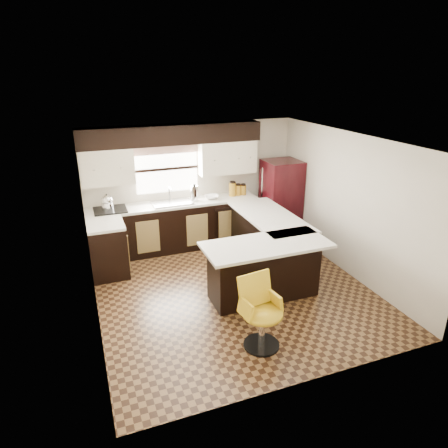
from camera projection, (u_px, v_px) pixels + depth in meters
name	position (u px, v px, depth m)	size (l,w,h in m)	color
floor	(233.00, 289.00, 6.49)	(4.40, 4.40, 0.00)	#49301A
ceiling	(234.00, 141.00, 5.61)	(4.40, 4.40, 0.00)	silver
wall_back	(192.00, 184.00, 7.97)	(4.40, 4.40, 0.00)	beige
wall_front	(312.00, 291.00, 4.14)	(4.40, 4.40, 0.00)	beige
wall_left	(88.00, 240.00, 5.36)	(4.40, 4.40, 0.00)	beige
wall_right	(348.00, 205.00, 6.74)	(4.40, 4.40, 0.00)	beige
base_cab_back	(176.00, 227.00, 7.83)	(3.30, 0.60, 0.90)	black
base_cab_left	(108.00, 250.00, 6.82)	(0.60, 0.70, 0.90)	black
counter_back	(175.00, 204.00, 7.66)	(3.30, 0.60, 0.04)	silver
counter_left	(105.00, 225.00, 6.65)	(0.60, 0.70, 0.04)	silver
soffit	(172.00, 134.00, 7.31)	(3.40, 0.35, 0.36)	black
upper_cab_left	(107.00, 167.00, 7.09)	(0.94, 0.35, 0.64)	beige
upper_cab_right	(227.00, 157.00, 7.85)	(1.14, 0.35, 0.64)	beige
window_pane	(167.00, 169.00, 7.66)	(1.20, 0.02, 0.90)	white
valance	(166.00, 149.00, 7.48)	(1.30, 0.06, 0.18)	#D19B93
sink	(172.00, 203.00, 7.61)	(0.75, 0.45, 0.03)	#B2B2B7
dishwasher	(228.00, 226.00, 7.92)	(0.58, 0.03, 0.78)	black
cooktop	(110.00, 210.00, 7.24)	(0.58, 0.50, 0.03)	black
peninsula_long	(266.00, 241.00, 7.17)	(0.60, 1.95, 0.90)	black
peninsula_return	(264.00, 270.00, 6.14)	(1.65, 0.60, 0.90)	black
counter_pen_long	(270.00, 217.00, 7.01)	(0.84, 1.95, 0.04)	silver
counter_pen_return	(266.00, 245.00, 5.89)	(1.89, 0.84, 0.04)	silver
refrigerator	(281.00, 200.00, 8.21)	(0.70, 0.68, 1.64)	black
bar_chair	(263.00, 314.00, 5.00)	(0.51, 0.51, 0.96)	gold
kettle	(107.00, 202.00, 7.17)	(0.22, 0.22, 0.29)	silver
percolator	(195.00, 193.00, 7.73)	(0.14, 0.14, 0.30)	silver
mixing_bowl	(211.00, 197.00, 7.89)	(0.27, 0.27, 0.07)	white
canister_large	(232.00, 189.00, 8.02)	(0.14, 0.14, 0.27)	#986B1A
canister_med	(238.00, 190.00, 8.07)	(0.12, 0.12, 0.21)	#986B1A
canister_small	(243.00, 190.00, 8.11)	(0.12, 0.12, 0.20)	#986B1A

